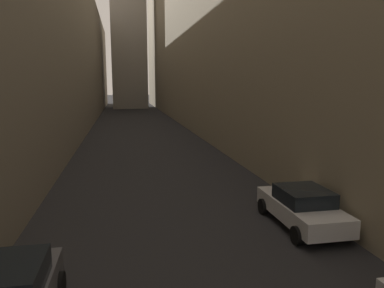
{
  "coord_description": "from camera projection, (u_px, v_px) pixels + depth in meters",
  "views": [
    {
      "loc": [
        -1.92,
        5.44,
        5.15
      ],
      "look_at": [
        0.0,
        15.31,
        3.47
      ],
      "focal_mm": 33.77,
      "sensor_mm": 36.0,
      "label": 1
    }
  ],
  "objects": [
    {
      "name": "building_block_left",
      "position": [
        25.0,
        49.0,
        40.53
      ],
      "size": [
        13.69,
        108.0,
        18.12
      ],
      "primitive_type": "cube",
      "color": "#756B5B",
      "rests_on": "ground"
    },
    {
      "name": "parked_car_right_third",
      "position": [
        302.0,
        207.0,
        13.1
      ],
      "size": [
        2.0,
        4.21,
        1.45
      ],
      "rotation": [
        0.0,
        0.0,
        1.57
      ],
      "color": "silver",
      "rests_on": "ground"
    },
    {
      "name": "building_block_right",
      "position": [
        225.0,
        19.0,
        44.27
      ],
      "size": [
        10.78,
        108.0,
        25.97
      ],
      "primitive_type": "cube",
      "color": "gray",
      "rests_on": "ground"
    },
    {
      "name": "ground_plane",
      "position": [
        139.0,
        128.0,
        42.41
      ],
      "size": [
        264.0,
        264.0,
        0.0
      ],
      "primitive_type": "plane",
      "color": "#232326"
    }
  ]
}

